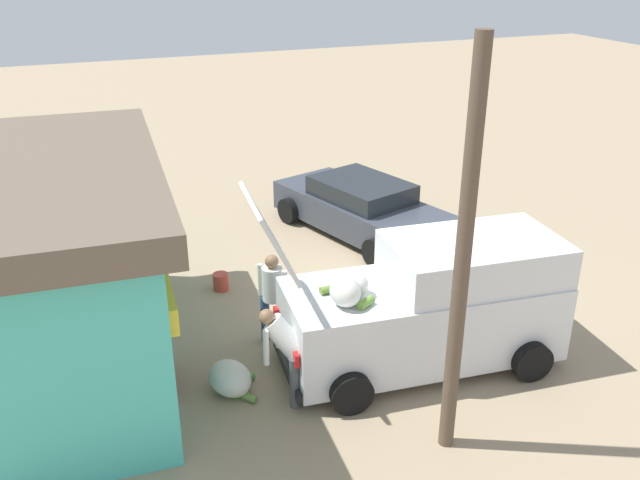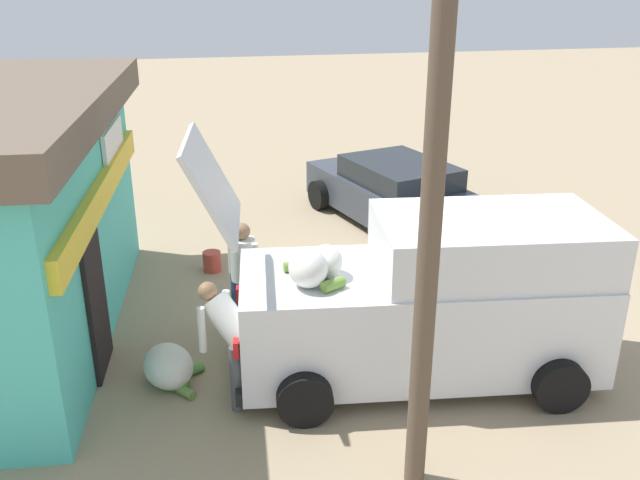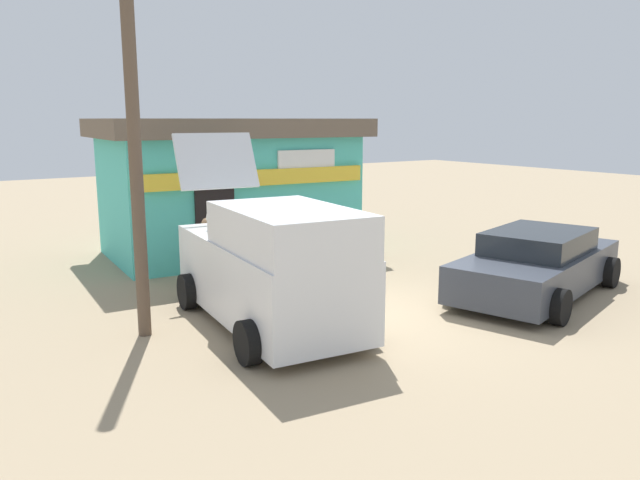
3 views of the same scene
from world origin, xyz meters
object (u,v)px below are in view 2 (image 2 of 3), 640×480
(delivery_van, at_px, (431,299))
(parked_sedan, at_px, (399,195))
(vendor_standing, at_px, (244,271))
(unloaded_banana_pile, at_px, (169,367))
(customer_bending, at_px, (231,333))
(paint_bucket, at_px, (212,261))

(delivery_van, bearing_deg, parked_sedan, -12.95)
(parked_sedan, bearing_deg, vendor_standing, 138.32)
(delivery_van, xyz_separation_m, unloaded_banana_pile, (0.32, 3.19, -0.78))
(delivery_van, relative_size, vendor_standing, 3.04)
(vendor_standing, relative_size, customer_bending, 1.13)
(parked_sedan, relative_size, vendor_standing, 2.92)
(delivery_van, bearing_deg, vendor_standing, 57.06)
(vendor_standing, distance_m, customer_bending, 1.53)
(customer_bending, height_order, unloaded_banana_pile, customer_bending)
(paint_bucket, bearing_deg, customer_bending, -178.61)
(vendor_standing, bearing_deg, parked_sedan, -41.68)
(vendor_standing, distance_m, unloaded_banana_pile, 1.65)
(parked_sedan, distance_m, paint_bucket, 4.05)
(delivery_van, distance_m, unloaded_banana_pile, 3.30)
(parked_sedan, distance_m, customer_bending, 6.39)
(vendor_standing, relative_size, paint_bucket, 4.83)
(delivery_van, relative_size, customer_bending, 3.44)
(customer_bending, relative_size, unloaded_banana_pile, 1.59)
(delivery_van, xyz_separation_m, customer_bending, (-0.11, 2.44, -0.14))
(vendor_standing, bearing_deg, customer_bending, 169.36)
(parked_sedan, distance_m, vendor_standing, 5.04)
(paint_bucket, bearing_deg, delivery_van, -144.79)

